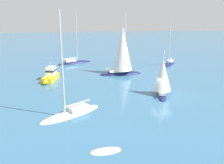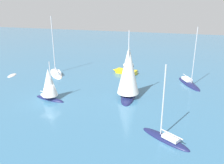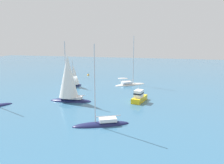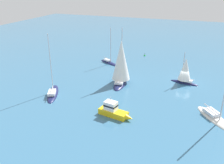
# 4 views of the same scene
# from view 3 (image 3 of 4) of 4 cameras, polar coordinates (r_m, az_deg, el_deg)

# --- Properties ---
(ground_plane) EXTENTS (160.00, 160.00, 0.00)m
(ground_plane) POSITION_cam_3_polar(r_m,az_deg,el_deg) (52.17, -9.54, -1.19)
(ground_plane) COLOR teal
(sloop) EXTENTS (4.70, 7.28, 10.63)m
(sloop) POSITION_cam_3_polar(r_m,az_deg,el_deg) (29.20, -2.63, -10.53)
(sloop) COLOR #191E4C
(sloop) RESTS_ON ground
(ketch) EXTENTS (3.69, 7.57, 10.83)m
(ketch) POSITION_cam_3_polar(r_m,az_deg,el_deg) (39.72, -10.87, 0.47)
(ketch) COLOR #191E4C
(ketch) RESTS_ON ground
(cabin_cruiser) EXTENTS (5.43, 2.36, 2.88)m
(cabin_cruiser) POSITION_cam_3_polar(r_m,az_deg,el_deg) (39.77, 6.93, -3.75)
(cabin_cruiser) COLOR yellow
(cabin_cruiser) RESTS_ON ground
(ketch_1) EXTENTS (5.39, 2.81, 6.35)m
(ketch_1) POSITION_cam_3_polar(r_m,az_deg,el_deg) (51.66, -9.55, 1.27)
(ketch_1) COLOR #191E4C
(ketch_1) RESTS_ON ground
(dinghy) EXTENTS (1.67, 2.92, 0.40)m
(dinghy) POSITION_cam_3_polar(r_m,az_deg,el_deg) (62.05, 2.77, 0.88)
(dinghy) COLOR silver
(dinghy) RESTS_ON ground
(sailboat_1) EXTENTS (6.35, 7.34, 11.76)m
(sailboat_1) POSITION_cam_3_polar(r_m,az_deg,el_deg) (53.67, 4.49, -0.49)
(sailboat_1) COLOR silver
(sailboat_1) RESTS_ON ground
(channel_buoy) EXTENTS (0.74, 0.74, 1.23)m
(channel_buoy) POSITION_cam_3_polar(r_m,az_deg,el_deg) (67.83, -6.00, 1.70)
(channel_buoy) COLOR orange
(channel_buoy) RESTS_ON ground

